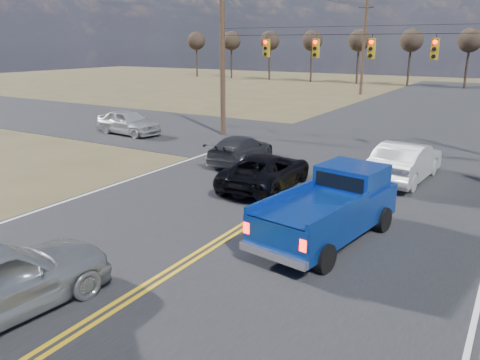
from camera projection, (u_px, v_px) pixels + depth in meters
The scene contains 11 objects.
ground at pixel (115, 308), 10.27m from camera, with size 160.00×160.00×0.00m, color brown.
road_main at pixel (302, 190), 18.46m from camera, with size 14.00×120.00×0.02m, color #28282B.
road_cross at pixel (364, 151), 25.01m from camera, with size 120.00×12.00×0.02m, color #28282B.
signal_gantry at pixel (380, 54), 23.16m from camera, with size 19.60×4.83×10.00m.
utility_poles at pixel (365, 50), 22.72m from camera, with size 19.60×58.32×10.00m.
treeline at pixel (411, 41), 30.74m from camera, with size 87.00×117.80×7.40m.
pickup_truck at pixel (331, 208), 13.57m from camera, with size 2.79×5.62×2.02m.
black_suv at pixel (266, 171), 18.58m from camera, with size 2.31×5.00×1.39m, color black.
white_car_queue at pixel (406, 161), 19.54m from camera, with size 1.75×5.01×1.65m, color silver.
dgrey_car_queue at pixel (241, 149), 22.55m from camera, with size 1.82×4.47×1.30m, color #35353A.
cross_car_west at pixel (128, 122), 29.44m from camera, with size 4.56×1.83×1.55m, color #B8B8B8.
Camera 1 is at (7.06, -6.31, 5.59)m, focal length 35.00 mm.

